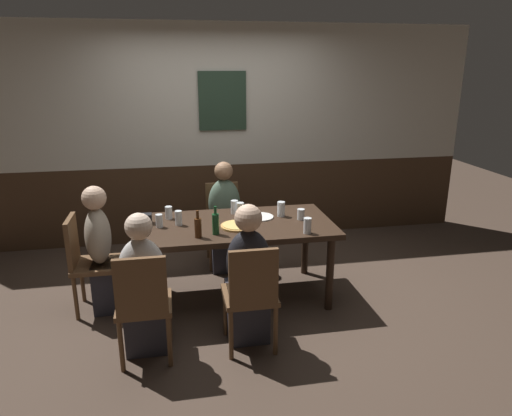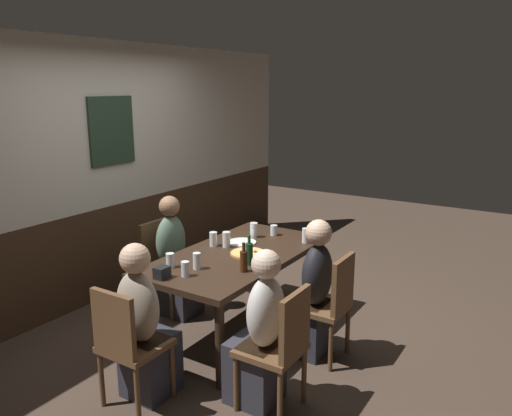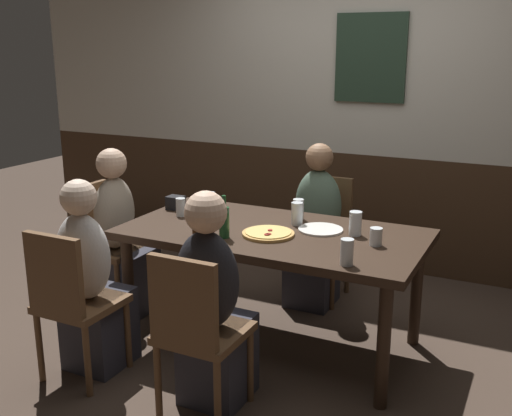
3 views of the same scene
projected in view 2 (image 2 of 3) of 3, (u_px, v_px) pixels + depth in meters
The scene contains 24 objects.
ground_plane at pixel (238, 330), 4.56m from camera, with size 12.00×12.00×0.00m, color #423328.
wall_back at pixel (103, 172), 5.10m from camera, with size 6.40×0.13×2.60m.
dining_table at pixel (238, 261), 4.40m from camera, with size 1.80×0.94×0.74m.
chair_mid_far at pixel (163, 261), 4.90m from camera, with size 0.40×0.40×0.88m.
chair_mid_near at pixel (330, 301), 3.98m from camera, with size 0.40×0.40×0.88m.
chair_head_west at pixel (127, 341), 3.36m from camera, with size 0.40×0.40×0.88m.
chair_left_near at pixel (281, 343), 3.33m from camera, with size 0.40×0.40×0.88m.
person_mid_far at pixel (175, 265), 4.81m from camera, with size 0.34×0.37×1.16m.
person_mid_near at pixel (311, 298), 4.07m from camera, with size 0.34×0.37×1.15m.
person_head_west at pixel (144, 333), 3.49m from camera, with size 0.37×0.34×1.15m.
person_left_near at pixel (260, 340), 3.42m from camera, with size 0.34×0.37×1.13m.
pizza at pixel (248, 253), 4.34m from camera, with size 0.31×0.31×0.03m.
pint_glass_pale at pixel (213, 240), 4.55m from camera, with size 0.07×0.07×0.13m.
beer_glass_tall at pixel (306, 236), 4.65m from camera, with size 0.07×0.07×0.14m.
tumbler_water at pixel (185, 270), 3.83m from camera, with size 0.06×0.06×0.12m.
beer_glass_half at pixel (254, 231), 4.82m from camera, with size 0.07×0.07×0.14m.
tumbler_short at pixel (197, 262), 3.98m from camera, with size 0.06×0.06×0.13m.
highball_clear at pixel (226, 240), 4.52m from camera, with size 0.07×0.07×0.14m.
pint_glass_amber at pixel (274, 231), 4.89m from camera, with size 0.07×0.07×0.10m.
pint_glass_stout at pixel (170, 261), 4.02m from camera, with size 0.07×0.07×0.12m.
beer_bottle_green at pixel (249, 253), 4.07m from camera, with size 0.06×0.06×0.25m.
beer_bottle_brown at pixel (244, 260), 3.92m from camera, with size 0.06×0.06×0.24m.
plate_white_large at pixel (242, 242), 4.66m from camera, with size 0.27×0.27×0.01m, color white.
condiment_caddy at pixel (162, 273), 3.80m from camera, with size 0.11×0.09×0.09m, color black.
Camera 2 is at (-3.44, -2.36, 2.16)m, focal length 35.31 mm.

